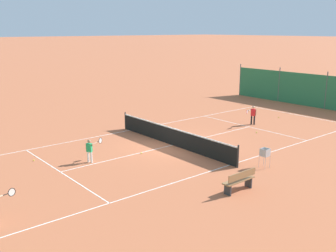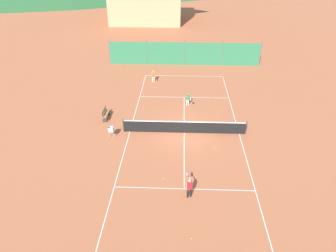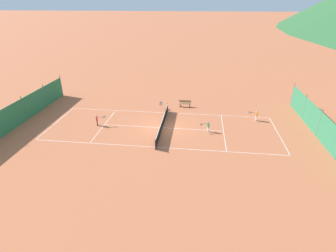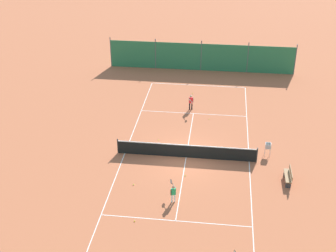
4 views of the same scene
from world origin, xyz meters
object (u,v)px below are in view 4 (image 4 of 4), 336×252
Objects in this scene: tennis_net at (186,151)px; tennis_ball_by_net_left at (185,176)px; tennis_ball_alley_left at (159,140)px; tennis_ball_near_corner at (134,185)px; tennis_ball_alley_right at (209,119)px; courtside_bench at (288,176)px; tennis_ball_mid_court at (192,93)px; tennis_ball_by_net_right at (135,221)px; player_far_baseline at (191,101)px; ball_hopper at (268,147)px; player_far_service at (173,192)px.

tennis_net reaches higher than tennis_ball_by_net_left.
tennis_ball_near_corner is at bearing 82.22° from tennis_ball_alley_left.
tennis_ball_alley_right is 0.04× the size of courtside_bench.
tennis_ball_mid_court is at bearing -87.64° from tennis_ball_by_net_left.
tennis_ball_by_net_right is 9.76m from courtside_bench.
tennis_net is 2.92m from tennis_ball_alley_left.
ball_hopper is (-5.56, 6.09, -0.07)m from player_far_baseline.
tennis_ball_by_net_right is at bearing 63.19° from tennis_ball_by_net_left.
player_far_baseline reaches higher than tennis_ball_mid_court.
player_far_baseline is at bearing -44.35° from tennis_ball_alley_right.
courtside_bench reaches higher than tennis_ball_alley_right.
courtside_bench reaches higher than tennis_ball_alley_left.
tennis_ball_by_net_right and tennis_ball_by_net_left have the same top height.
tennis_ball_by_net_left is (-0.46, -2.57, -0.62)m from player_far_service.
tennis_ball_mid_court is 12.21m from tennis_ball_by_net_left.
tennis_ball_near_corner is 9.28m from ball_hopper.
tennis_ball_near_corner is 0.07× the size of ball_hopper.
tennis_ball_alley_left is at bearing -25.10° from courtside_bench.
tennis_ball_near_corner is at bearing 65.50° from tennis_ball_alley_right.
tennis_ball_by_net_left is at bearing 30.94° from ball_hopper.
tennis_ball_by_net_left is 6.04m from ball_hopper.
tennis_ball_alley_right is at bearing -55.96° from courtside_bench.
tennis_ball_alley_right is at bearing -133.25° from tennis_ball_alley_left.
tennis_net is at bearing 77.24° from tennis_ball_alley_right.
tennis_ball_mid_court is 0.07× the size of ball_hopper.
tennis_ball_by_net_right is (2.18, 6.74, -0.47)m from tennis_net.
courtside_bench is (-8.45, 3.96, 0.42)m from tennis_ball_alley_left.
tennis_ball_mid_court is at bearing -88.06° from player_far_baseline.
ball_hopper is at bearing 172.07° from tennis_ball_alley_left.
tennis_net reaches higher than tennis_ball_alley_right.
courtside_bench is (-6.34, 1.99, -0.05)m from tennis_net.
tennis_ball_alley_left is 8.71m from tennis_ball_by_net_right.
tennis_ball_mid_court and tennis_ball_by_net_right have the same top height.
tennis_ball_alley_left is at bearing -75.07° from player_far_service.
player_far_service is 0.74× the size of courtside_bench.
player_far_baseline reaches higher than tennis_ball_alley_left.
tennis_ball_near_corner is 13.75m from tennis_ball_mid_court.
player_far_service is at bearing 89.69° from player_far_baseline.
courtside_bench is (-6.20, -0.16, 0.42)m from tennis_ball_by_net_left.
tennis_ball_alley_left and tennis_ball_by_net_left have the same top height.
tennis_ball_alley_left is 4.70m from tennis_ball_by_net_left.
tennis_net is 5.38m from ball_hopper.
courtside_bench is at bearing 109.69° from ball_hopper.
tennis_ball_near_corner is at bearing 9.13° from courtside_bench.
ball_hopper is at bearing 131.26° from tennis_ball_alley_right.
tennis_net is 139.09× the size of tennis_ball_by_net_right.
courtside_bench is at bearing 154.90° from tennis_ball_alley_left.
tennis_ball_near_corner is at bearing 23.72° from tennis_ball_by_net_left.
tennis_ball_alley_right is (-1.58, -10.27, -0.62)m from player_far_service.
tennis_ball_mid_court is at bearing -87.94° from tennis_net.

